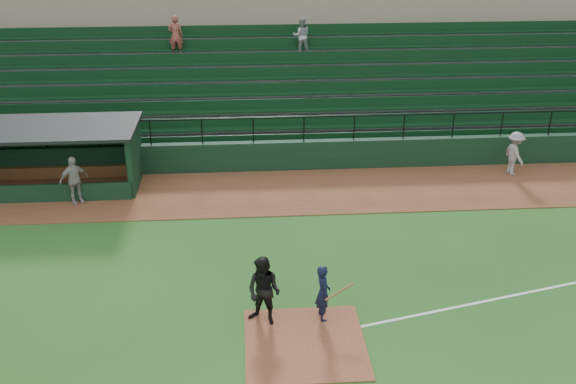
{
  "coord_description": "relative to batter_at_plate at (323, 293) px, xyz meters",
  "views": [
    {
      "loc": [
        -1.36,
        -14.19,
        10.34
      ],
      "look_at": [
        0.0,
        5.0,
        1.4
      ],
      "focal_mm": 40.93,
      "sensor_mm": 36.0,
      "label": 1
    }
  ],
  "objects": [
    {
      "name": "stadium_structure",
      "position": [
        -0.56,
        16.44,
        1.5
      ],
      "size": [
        38.0,
        13.08,
        6.4
      ],
      "color": "black",
      "rests_on": "ground"
    },
    {
      "name": "warning_track",
      "position": [
        -0.56,
        7.98,
        -0.79
      ],
      "size": [
        40.0,
        4.0,
        0.03
      ],
      "primitive_type": "cube",
      "color": "brown",
      "rests_on": "ground"
    },
    {
      "name": "dugout_player_a",
      "position": [
        -8.0,
        7.56,
        0.11
      ],
      "size": [
        1.11,
        0.92,
        1.77
      ],
      "primitive_type": "imported",
      "rotation": [
        0.0,
        0.0,
        0.57
      ],
      "color": "#AAA49F",
      "rests_on": "warning_track"
    },
    {
      "name": "home_plate_dirt",
      "position": [
        -0.56,
        -1.02,
        -0.79
      ],
      "size": [
        3.0,
        3.0,
        0.03
      ],
      "primitive_type": "cube",
      "color": "brown",
      "rests_on": "ground"
    },
    {
      "name": "umpire",
      "position": [
        -1.54,
        -0.06,
        0.15
      ],
      "size": [
        1.17,
        1.09,
        1.91
      ],
      "primitive_type": "imported",
      "rotation": [
        0.0,
        0.0,
        -0.52
      ],
      "color": "black",
      "rests_on": "ground"
    },
    {
      "name": "runner",
      "position": [
        8.63,
        9.0,
        0.1
      ],
      "size": [
        0.81,
        1.21,
        1.74
      ],
      "primitive_type": "imported",
      "rotation": [
        0.0,
        0.0,
        1.73
      ],
      "color": "#9B9691",
      "rests_on": "warning_track"
    },
    {
      "name": "ground",
      "position": [
        -0.56,
        -0.02,
        -0.81
      ],
      "size": [
        90.0,
        90.0,
        0.0
      ],
      "primitive_type": "plane",
      "color": "#23571C",
      "rests_on": "ground"
    },
    {
      "name": "foul_line",
      "position": [
        7.44,
        1.18,
        -0.8
      ],
      "size": [
        17.49,
        4.44,
        0.01
      ],
      "primitive_type": "cube",
      "rotation": [
        0.0,
        0.0,
        0.24
      ],
      "color": "white",
      "rests_on": "ground"
    },
    {
      "name": "dugout",
      "position": [
        -10.31,
        9.54,
        0.53
      ],
      "size": [
        8.9,
        3.2,
        2.42
      ],
      "color": "black",
      "rests_on": "ground"
    },
    {
      "name": "batter_at_plate",
      "position": [
        0.0,
        0.0,
        0.0
      ],
      "size": [
        1.03,
        0.69,
        1.61
      ],
      "color": "black",
      "rests_on": "ground"
    }
  ]
}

